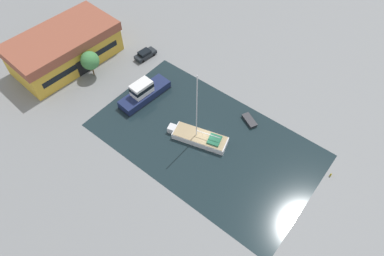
# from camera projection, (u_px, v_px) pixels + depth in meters

# --- Properties ---
(ground_plane) EXTENTS (440.00, 440.00, 0.00)m
(ground_plane) POSITION_uv_depth(u_px,v_px,m) (205.00, 140.00, 57.18)
(ground_plane) COLOR gray
(water_canal) EXTENTS (21.68, 37.25, 0.01)m
(water_canal) POSITION_uv_depth(u_px,v_px,m) (205.00, 140.00, 57.18)
(water_canal) COLOR #19282D
(water_canal) RESTS_ON ground
(warehouse_building) EXTENTS (21.36, 12.45, 6.58)m
(warehouse_building) POSITION_uv_depth(u_px,v_px,m) (64.00, 48.00, 66.76)
(warehouse_building) COLOR gold
(warehouse_building) RESTS_ON ground
(quay_tree_near_building) EXTENTS (3.53, 3.53, 5.38)m
(quay_tree_near_building) POSITION_uv_depth(u_px,v_px,m) (90.00, 61.00, 64.05)
(quay_tree_near_building) COLOR brown
(quay_tree_near_building) RESTS_ON ground
(parked_car) EXTENTS (4.76, 2.40, 1.62)m
(parked_car) POSITION_uv_depth(u_px,v_px,m) (145.00, 54.00, 69.45)
(parked_car) COLOR #1E2328
(parked_car) RESTS_ON ground
(sailboat_moored) EXTENTS (5.49, 10.50, 14.42)m
(sailboat_moored) POSITION_uv_depth(u_px,v_px,m) (199.00, 137.00, 56.68)
(sailboat_moored) COLOR silver
(sailboat_moored) RESTS_ON water_canal
(motor_cruiser) EXTENTS (10.51, 4.15, 3.84)m
(motor_cruiser) POSITION_uv_depth(u_px,v_px,m) (144.00, 93.00, 62.02)
(motor_cruiser) COLOR #19234C
(motor_cruiser) RESTS_ON water_canal
(small_dinghy) EXTENTS (2.65, 3.49, 0.57)m
(small_dinghy) POSITION_uv_depth(u_px,v_px,m) (249.00, 120.00, 59.39)
(small_dinghy) COLOR #23282D
(small_dinghy) RESTS_ON water_canal
(mooring_bollard) EXTENTS (0.26, 0.26, 0.64)m
(mooring_bollard) POSITION_uv_depth(u_px,v_px,m) (331.00, 175.00, 52.67)
(mooring_bollard) COLOR olive
(mooring_bollard) RESTS_ON ground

